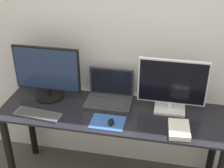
% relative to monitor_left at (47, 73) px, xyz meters
% --- Properties ---
extents(wall_back, '(7.00, 0.05, 2.50)m').
position_rel_monitor_left_xyz_m(wall_back, '(0.57, 0.23, 0.29)').
color(wall_back, silver).
rests_on(wall_back, ground_plane).
extents(desk, '(1.78, 0.55, 0.74)m').
position_rel_monitor_left_xyz_m(desk, '(0.57, -0.12, -0.37)').
color(desk, black).
rests_on(desk, ground_plane).
extents(monitor_left, '(0.55, 0.24, 0.45)m').
position_rel_monitor_left_xyz_m(monitor_left, '(0.00, 0.00, 0.00)').
color(monitor_left, black).
rests_on(monitor_left, desk).
extents(monitor_right, '(0.52, 0.17, 0.43)m').
position_rel_monitor_left_xyz_m(monitor_right, '(1.00, 0.00, -0.00)').
color(monitor_right, silver).
rests_on(monitor_right, desk).
extents(laptop, '(0.37, 0.25, 0.26)m').
position_rel_monitor_left_xyz_m(laptop, '(0.51, 0.05, -0.16)').
color(laptop, '#333338').
rests_on(laptop, desk).
extents(keyboard, '(0.38, 0.15, 0.02)m').
position_rel_monitor_left_xyz_m(keyboard, '(0.01, -0.27, -0.21)').
color(keyboard, '#4C4C51').
rests_on(keyboard, desk).
extents(mousepad, '(0.25, 0.19, 0.00)m').
position_rel_monitor_left_xyz_m(mousepad, '(0.55, -0.26, -0.22)').
color(mousepad, '#2D519E').
rests_on(mousepad, desk).
extents(mouse, '(0.04, 0.07, 0.04)m').
position_rel_monitor_left_xyz_m(mouse, '(0.58, -0.27, -0.20)').
color(mouse, black).
rests_on(mouse, mousepad).
extents(book, '(0.16, 0.23, 0.04)m').
position_rel_monitor_left_xyz_m(book, '(1.07, -0.26, -0.20)').
color(book, silver).
rests_on(book, desk).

